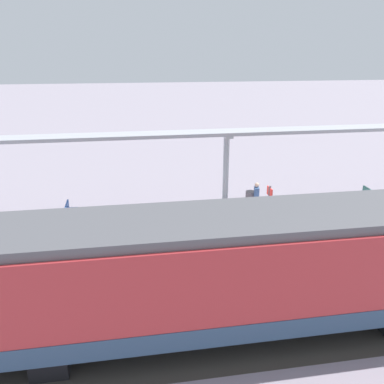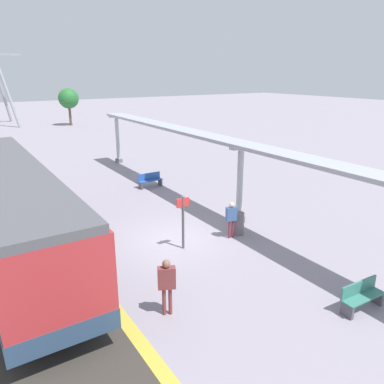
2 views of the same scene
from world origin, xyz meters
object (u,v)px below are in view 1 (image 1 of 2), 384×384
at_px(train_near_carriage, 230,273).
at_px(passenger_by_the_benches, 256,195).
at_px(passenger_waiting_near_edge, 383,232).
at_px(canopy_pillar_second, 226,170).
at_px(bench_near_end, 372,198).
at_px(bench_mid_platform, 70,214).
at_px(platform_info_sign, 269,206).
at_px(trash_bin, 250,201).

bearing_deg(train_near_carriage, passenger_by_the_benches, -23.00).
bearing_deg(passenger_waiting_near_edge, train_near_carriage, 114.50).
bearing_deg(passenger_waiting_near_edge, passenger_by_the_benches, 33.26).
bearing_deg(passenger_by_the_benches, canopy_pillar_second, 40.07).
xyz_separation_m(bench_near_end, bench_mid_platform, (0.36, 14.65, 0.00)).
xyz_separation_m(train_near_carriage, passenger_by_the_benches, (7.87, -3.34, -0.83)).
height_order(bench_near_end, passenger_waiting_near_edge, passenger_waiting_near_edge).
bearing_deg(train_near_carriage, platform_info_sign, -28.97).
bearing_deg(train_near_carriage, bench_mid_platform, 32.14).
relative_size(canopy_pillar_second, passenger_waiting_near_edge, 2.06).
xyz_separation_m(canopy_pillar_second, passenger_waiting_near_edge, (-6.26, -4.36, -0.74)).
bearing_deg(bench_mid_platform, bench_near_end, -91.42).
bearing_deg(passenger_by_the_benches, train_near_carriage, 157.00).
height_order(train_near_carriage, canopy_pillar_second, canopy_pillar_second).
relative_size(train_near_carriage, platform_info_sign, 6.54).
xyz_separation_m(bench_mid_platform, trash_bin, (0.05, -8.45, 0.06)).
bearing_deg(train_near_carriage, passenger_waiting_near_edge, -65.50).
xyz_separation_m(canopy_pillar_second, bench_mid_platform, (-0.92, 7.41, -1.40)).
height_order(canopy_pillar_second, trash_bin, canopy_pillar_second).
relative_size(train_near_carriage, canopy_pillar_second, 3.95).
relative_size(trash_bin, passenger_by_the_benches, 0.62).
bearing_deg(platform_info_sign, passenger_by_the_benches, -5.74).
xyz_separation_m(bench_near_end, trash_bin, (0.41, 6.20, 0.06)).
distance_m(canopy_pillar_second, platform_info_sign, 3.77).
distance_m(bench_mid_platform, trash_bin, 8.45).
distance_m(train_near_carriage, passenger_by_the_benches, 8.59).
bearing_deg(bench_mid_platform, passenger_by_the_benches, -93.04).
relative_size(bench_near_end, trash_bin, 1.52).
relative_size(trash_bin, platform_info_sign, 0.45).
bearing_deg(platform_info_sign, trash_bin, -2.28).
distance_m(train_near_carriage, trash_bin, 9.07).
xyz_separation_m(canopy_pillar_second, platform_info_sign, (-3.62, -0.93, -0.52)).
bearing_deg(canopy_pillar_second, train_near_carriage, 166.70).
bearing_deg(canopy_pillar_second, platform_info_sign, -165.59).
bearing_deg(bench_near_end, bench_mid_platform, 88.58).
bearing_deg(canopy_pillar_second, bench_mid_platform, 97.05).
bearing_deg(trash_bin, train_near_carriage, 158.94).
bearing_deg(passenger_waiting_near_edge, trash_bin, 31.64).
bearing_deg(bench_near_end, train_near_carriage, 130.19).
distance_m(bench_mid_platform, passenger_by_the_benches, 8.60).
xyz_separation_m(canopy_pillar_second, bench_near_end, (-1.28, -7.24, -1.40)).
xyz_separation_m(canopy_pillar_second, passenger_by_the_benches, (-1.37, -1.15, -0.84)).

